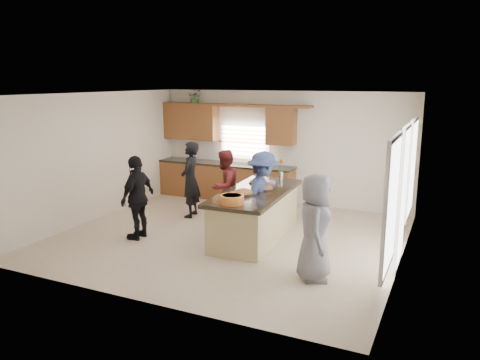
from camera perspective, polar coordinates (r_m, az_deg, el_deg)
The scene contains 18 objects.
floor at distance 9.38m, azimuth -1.37°, elevation -6.93°, with size 6.50×6.50×0.00m, color beige.
room_shell at distance 8.94m, azimuth -1.43°, elevation 4.65°, with size 6.52×6.02×2.81m.
back_cabinetry at distance 12.16m, azimuth -1.93°, elevation 1.94°, with size 4.08×0.66×2.46m.
right_wall_glazing at distance 8.04m, azimuth 19.20°, elevation -0.94°, with size 0.06×4.00×2.25m.
island at distance 9.21m, azimuth 1.90°, elevation -4.36°, with size 1.28×2.75×0.95m.
platter_front at distance 8.81m, azimuth 0.45°, elevation -1.57°, with size 0.39×0.39×0.16m.
platter_mid at distance 9.22m, azimuth 2.89°, elevation -0.97°, with size 0.38×0.38×0.16m.
platter_back at distance 9.75m, azimuth 2.01°, elevation -0.23°, with size 0.32×0.32×0.13m.
salad_bowl at distance 8.13m, azimuth -0.99°, elevation -2.33°, with size 0.42×0.42×0.16m.
clear_cup at distance 8.11m, azimuth 1.62°, elevation -2.65°, with size 0.08×0.08×0.10m, color white.
plate_stack at distance 9.73m, azimuth 3.80°, elevation -0.31°, with size 0.19×0.19×0.04m, color #B48FD0.
flower_vase at distance 10.15m, azimuth 5.01°, elevation 1.43°, with size 0.14×0.14×0.43m.
potted_plant at distance 12.47m, azimuth -5.45°, elevation 9.98°, with size 0.37×0.32×0.41m, color #396D2B.
woman_left_back at distance 10.59m, azimuth -6.06°, elevation 0.05°, with size 0.63×0.41×1.72m, color black.
woman_left_mid at distance 10.10m, azimuth -1.89°, elevation -0.82°, with size 0.78×0.61×1.60m, color maroon.
woman_left_front at distance 9.31m, azimuth -12.36°, elevation -2.08°, with size 0.97×0.40×1.65m, color black.
woman_right_back at distance 9.13m, azimuth 2.80°, elevation -1.85°, with size 1.11×0.64×1.72m, color navy.
woman_right_front at distance 7.32m, azimuth 9.11°, elevation -5.73°, with size 0.82×0.53×1.68m, color slate.
Camera 1 is at (3.92, -7.95, 3.07)m, focal length 35.00 mm.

